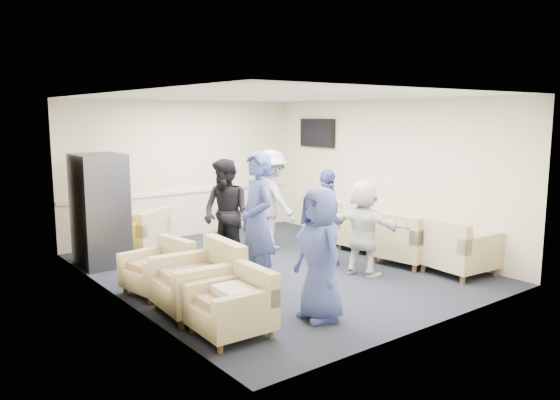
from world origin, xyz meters
TOP-DOWN VIEW (x-y plane):
  - floor at (0.00, 0.00)m, footprint 6.00×6.00m
  - ceiling at (0.00, 0.00)m, footprint 6.00×6.00m
  - back_wall at (0.00, 3.00)m, footprint 5.00×0.02m
  - front_wall at (0.00, -3.00)m, footprint 5.00×0.02m
  - left_wall at (-2.50, 0.00)m, footprint 0.02×6.00m
  - right_wall at (2.50, 0.00)m, footprint 0.02×6.00m
  - chair_rail at (0.00, 2.98)m, footprint 4.98×0.04m
  - tv at (2.44, 1.80)m, footprint 0.10×1.00m
  - armchair_left_near at (-1.94, -1.84)m, footprint 0.81×0.81m
  - armchair_left_mid at (-1.87, -0.99)m, footprint 0.99×0.99m
  - armchair_left_far at (-1.96, 0.01)m, footprint 0.87×0.87m
  - armchair_right_near at (2.02, -1.93)m, footprint 1.00×1.00m
  - armchair_right_midnear at (1.86, -1.06)m, footprint 1.03×1.03m
  - armchair_right_midfar at (1.97, -0.02)m, footprint 0.86×0.86m
  - armchair_right_far at (1.99, 0.81)m, footprint 0.96×0.96m
  - armchair_corner at (-1.36, 2.12)m, footprint 1.19×1.19m
  - vending_machine at (-2.09, 1.90)m, footprint 0.74×0.86m
  - backpack at (-1.33, -0.23)m, footprint 0.31×0.27m
  - pillow at (-1.94, -1.84)m, footprint 0.37×0.48m
  - person_front_left at (-0.88, -2.04)m, footprint 0.61×0.84m
  - person_mid_left at (-0.83, -0.70)m, footprint 0.57×0.77m
  - person_back_left at (-0.56, 0.55)m, footprint 0.86×0.99m
  - person_back_right at (0.75, 1.13)m, footprint 0.73×1.20m
  - person_mid_right at (0.84, -0.28)m, footprint 0.66×0.99m
  - person_front_right at (0.86, -1.08)m, footprint 0.81×1.42m

SIDE VIEW (x-z plane):
  - floor at x=0.00m, z-range 0.00..0.00m
  - backpack at x=-1.33m, z-range 0.01..0.47m
  - armchair_left_far at x=-1.96m, z-range 0.00..0.61m
  - armchair_left_near at x=-1.94m, z-range 0.00..0.63m
  - armchair_right_midfar at x=1.97m, z-range 0.00..0.63m
  - armchair_corner at x=-1.36m, z-range 0.00..0.69m
  - armchair_right_far at x=1.99m, z-range 0.00..0.72m
  - armchair_right_midnear at x=1.86m, z-range 0.00..0.73m
  - armchair_right_near at x=2.02m, z-range 0.00..0.74m
  - armchair_left_mid at x=-1.87m, z-range 0.00..0.74m
  - pillow at x=-1.94m, z-range 0.42..0.55m
  - person_front_right at x=0.86m, z-range 0.00..1.46m
  - person_mid_right at x=0.84m, z-range 0.00..1.56m
  - person_front_left at x=-0.88m, z-range 0.00..1.60m
  - person_back_left at x=-0.56m, z-range 0.00..1.74m
  - person_back_right at x=0.75m, z-range 0.00..1.80m
  - chair_rail at x=0.00m, z-range 0.87..0.93m
  - vending_machine at x=-2.09m, z-range 0.00..1.81m
  - person_mid_left at x=-0.83m, z-range 0.00..1.93m
  - back_wall at x=0.00m, z-range 0.00..2.70m
  - front_wall at x=0.00m, z-range 0.00..2.70m
  - left_wall at x=-2.50m, z-range 0.00..2.70m
  - right_wall at x=2.50m, z-range 0.00..2.70m
  - tv at x=2.44m, z-range 1.76..2.34m
  - ceiling at x=0.00m, z-range 2.70..2.70m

